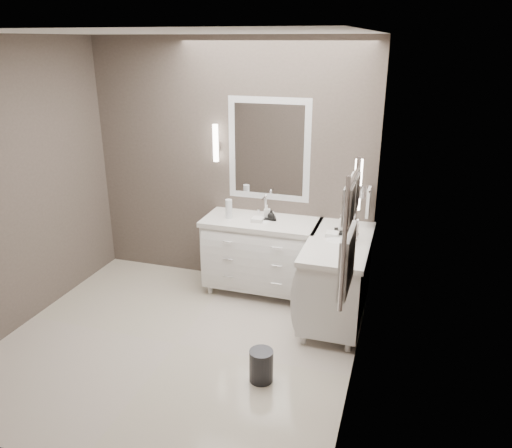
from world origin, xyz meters
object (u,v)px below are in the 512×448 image
(vanity_right, at_px, (337,275))
(waste_bin, at_px, (261,366))
(vanity_back, at_px, (261,251))
(towel_ladder, at_px, (349,239))

(vanity_right, relative_size, waste_bin, 4.47)
(vanity_back, xyz_separation_m, vanity_right, (0.88, -0.33, 0.00))
(towel_ladder, height_order, waste_bin, towel_ladder)
(vanity_back, relative_size, towel_ladder, 1.38)
(towel_ladder, bearing_deg, vanity_right, 99.84)
(vanity_back, bearing_deg, waste_bin, -73.14)
(towel_ladder, bearing_deg, waste_bin, 167.84)
(vanity_right, distance_m, towel_ladder, 1.60)
(vanity_right, xyz_separation_m, towel_ladder, (0.23, -1.30, 0.91))
(vanity_back, xyz_separation_m, towel_ladder, (1.10, -1.63, 0.91))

